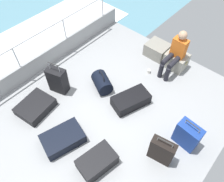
% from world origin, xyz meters
% --- Properties ---
extents(ground_plane, '(4.40, 5.20, 0.06)m').
position_xyz_m(ground_plane, '(0.00, 0.00, -0.03)').
color(ground_plane, '#939699').
extents(gunwale_port, '(0.06, 5.20, 0.45)m').
position_xyz_m(gunwale_port, '(-2.17, 0.00, 0.23)').
color(gunwale_port, '#939699').
rests_on(gunwale_port, ground_plane).
extents(railing_port, '(0.04, 4.20, 1.02)m').
position_xyz_m(railing_port, '(-2.17, 0.00, 0.78)').
color(railing_port, silver).
rests_on(railing_port, ground_plane).
extents(sea_wake, '(12.00, 12.00, 0.01)m').
position_xyz_m(sea_wake, '(-3.60, 0.00, -0.34)').
color(sea_wake, '#598C9E').
rests_on(sea_wake, ground_plane).
extents(cargo_crate_0, '(0.60, 0.50, 0.35)m').
position_xyz_m(cargo_crate_0, '(-0.30, 2.16, 0.18)').
color(cargo_crate_0, gray).
rests_on(cargo_crate_0, ground_plane).
extents(cargo_crate_1, '(0.56, 0.43, 0.40)m').
position_xyz_m(cargo_crate_1, '(0.30, 2.11, 0.20)').
color(cargo_crate_1, gray).
rests_on(cargo_crate_1, ground_plane).
extents(passenger_seated, '(0.34, 0.66, 1.10)m').
position_xyz_m(passenger_seated, '(0.30, 1.93, 0.58)').
color(passenger_seated, orange).
rests_on(passenger_seated, ground_plane).
extents(suitcase_0, '(0.55, 0.75, 0.27)m').
position_xyz_m(suitcase_0, '(0.59, -1.06, 0.14)').
color(suitcase_0, black).
rests_on(suitcase_0, ground_plane).
extents(suitcase_1, '(0.47, 0.26, 0.69)m').
position_xyz_m(suitcase_1, '(1.37, -0.19, 0.30)').
color(suitcase_1, black).
rests_on(suitcase_1, ground_plane).
extents(suitcase_2, '(0.71, 0.90, 0.23)m').
position_xyz_m(suitcase_2, '(-0.24, -1.16, 0.12)').
color(suitcase_2, black).
rests_on(suitcase_2, ground_plane).
extents(suitcase_3, '(0.47, 0.35, 0.84)m').
position_xyz_m(suitcase_3, '(-1.32, -0.34, 0.32)').
color(suitcase_3, black).
rests_on(suitcase_3, ground_plane).
extents(suitcase_4, '(0.48, 0.30, 0.67)m').
position_xyz_m(suitcase_4, '(1.56, 0.40, 0.28)').
color(suitcase_4, navy).
rests_on(suitcase_4, ground_plane).
extents(suitcase_5, '(0.69, 0.81, 0.20)m').
position_xyz_m(suitcase_5, '(-1.27, -1.05, 0.10)').
color(suitcase_5, black).
rests_on(suitcase_5, ground_plane).
extents(suitcase_6, '(0.67, 0.91, 0.26)m').
position_xyz_m(suitcase_6, '(0.19, 0.43, 0.13)').
color(suitcase_6, black).
rests_on(suitcase_6, ground_plane).
extents(duffel_bag, '(0.62, 0.55, 0.52)m').
position_xyz_m(duffel_bag, '(-0.61, 0.36, 0.18)').
color(duffel_bag, black).
rests_on(duffel_bag, ground_plane).
extents(paper_cup, '(0.08, 0.08, 0.10)m').
position_xyz_m(paper_cup, '(-0.07, 1.48, 0.05)').
color(paper_cup, white).
rests_on(paper_cup, ground_plane).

